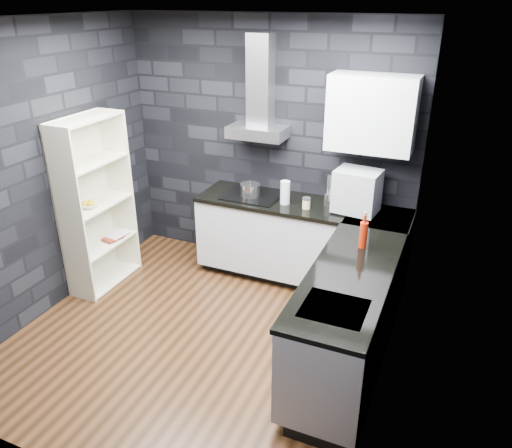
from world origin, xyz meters
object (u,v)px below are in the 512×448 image
Objects in this scene: fruit_bowl at (89,205)px; red_bottle at (363,235)px; utensil_crock at (328,199)px; bookshelf at (96,205)px; glass_vase at (285,193)px; pot at (250,190)px; appliance_garage at (357,191)px; storage_jar at (306,204)px.

red_bottle is at bearing 5.11° from fruit_bowl.
utensil_crock is 0.96m from red_bottle.
red_bottle is 0.13× the size of bookshelf.
fruit_bowl is at bearing -153.09° from glass_vase.
fruit_bowl is (-1.76, -0.89, -0.08)m from glass_vase.
utensil_crock is (0.82, 0.11, -0.01)m from pot.
utensil_crock is 0.50× the size of red_bottle.
pot is at bearing -172.31° from appliance_garage.
red_bottle is (0.53, -0.80, 0.06)m from utensil_crock.
glass_vase is 0.25m from storage_jar.
fruit_bowl is (-2.70, -0.24, -0.08)m from red_bottle.
glass_vase is 0.73m from appliance_garage.
pot is at bearing -172.03° from utensil_crock.
red_bottle reaches higher than utensil_crock.
glass_vase is 1.14m from red_bottle.
fruit_bowl is at bearing -154.50° from utensil_crock.
red_bottle is at bearing -34.73° from glass_vase.
utensil_crock is 0.61× the size of fruit_bowl.
glass_vase is at bearing -160.85° from utensil_crock.
red_bottle reaches higher than storage_jar.
bookshelf is (-2.17, -0.93, -0.06)m from utensil_crock.
pot is at bearing 175.82° from glass_vase.
glass_vase is 1.27× the size of fruit_bowl.
appliance_garage is 0.23× the size of bookshelf.
bookshelf is at bearing -159.34° from storage_jar.
bookshelf is at bearing -154.95° from appliance_garage.
pot is 1.59m from bookshelf.
storage_jar is 2.18m from fruit_bowl.
storage_jar is (0.64, -0.06, -0.02)m from pot.
appliance_garage is at bearing -15.41° from utensil_crock.
glass_vase is at bearing 145.27° from red_bottle.
pot is 1.06× the size of fruit_bowl.
pot is 2.07× the size of storage_jar.
utensil_crock is at bearing 19.15° from glass_vase.
utensil_crock is 2.37m from bookshelf.
pot is 1.75× the size of utensil_crock.
appliance_garage reaches higher than fruit_bowl.
appliance_garage is at bearing 4.85° from glass_vase.
red_bottle is 1.20× the size of fruit_bowl.
pot is 0.11× the size of bookshelf.
glass_vase is 0.58× the size of appliance_garage.
bookshelf reaches higher than glass_vase.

